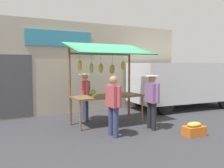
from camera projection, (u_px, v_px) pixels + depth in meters
name	position (u px, v px, depth m)	size (l,w,h in m)	color
ground_plane	(107.00, 123.00, 7.53)	(40.00, 40.00, 0.00)	#38383D
street_backdrop	(79.00, 68.00, 9.27)	(9.00, 0.30, 3.40)	#B2A893
market_stall	(106.00, 74.00, 7.43)	(2.50, 1.46, 2.50)	brown
vendor_with_sunhat	(85.00, 93.00, 7.91)	(0.40, 0.66, 1.54)	navy
shopper_with_shopping_bag	(152.00, 97.00, 6.81)	(0.40, 0.66, 1.55)	#232328
shopper_in_grey_tee	(113.00, 102.00, 6.12)	(0.23, 0.67, 1.54)	navy
parked_van	(180.00, 81.00, 10.04)	(4.56, 2.26, 1.88)	silver
produce_crate_near	(194.00, 129.00, 6.26)	(0.59, 0.40, 0.35)	#D1661E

